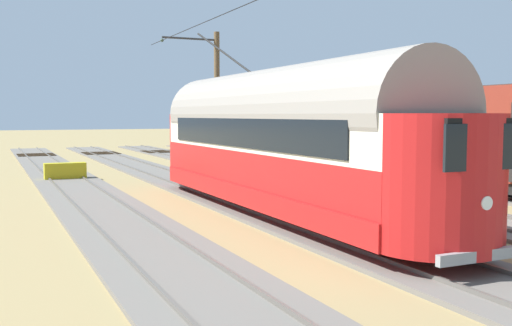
# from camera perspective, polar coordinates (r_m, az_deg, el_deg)

# --- Properties ---
(ground_plane) EXTENTS (220.00, 220.00, 0.00)m
(ground_plane) POSITION_cam_1_polar(r_m,az_deg,el_deg) (17.59, 10.50, -5.08)
(ground_plane) COLOR #937F51
(track_adjacent_siding) EXTENTS (2.80, 80.00, 0.18)m
(track_adjacent_siding) POSITION_cam_1_polar(r_m,az_deg,el_deg) (19.19, 15.54, -4.20)
(track_adjacent_siding) COLOR #666059
(track_adjacent_siding) RESTS_ON ground
(track_third_siding) EXTENTS (2.80, 80.00, 0.18)m
(track_third_siding) POSITION_cam_1_polar(r_m,az_deg,el_deg) (16.67, 3.43, -5.36)
(track_third_siding) COLOR #666059
(track_third_siding) RESTS_ON ground
(track_outer_siding) EXTENTS (2.80, 80.00, 0.18)m
(track_outer_siding) POSITION_cam_1_polar(r_m,az_deg,el_deg) (15.11, -12.07, -6.50)
(track_outer_siding) COLOR #666059
(track_outer_siding) RESTS_ON ground
(vintage_streetcar) EXTENTS (2.65, 15.81, 5.99)m
(vintage_streetcar) POSITION_cam_1_polar(r_m,az_deg,el_deg) (17.15, 2.19, 2.32)
(vintage_streetcar) COLOR red
(vintage_streetcar) RESTS_ON ground
(catenary_pole_foreground) EXTENTS (2.98, 0.28, 7.03)m
(catenary_pole_foreground) POSITION_cam_1_polar(r_m,az_deg,el_deg) (29.50, -3.94, 6.06)
(catenary_pole_foreground) COLOR brown
(catenary_pole_foreground) RESTS_ON ground
(switch_stand) EXTENTS (0.50, 0.30, 1.24)m
(switch_stand) POSITION_cam_1_polar(r_m,az_deg,el_deg) (31.41, 10.84, 0.46)
(switch_stand) COLOR black
(switch_stand) RESTS_ON ground
(track_end_bumper) EXTENTS (1.80, 0.60, 0.80)m
(track_end_bumper) POSITION_cam_1_polar(r_m,az_deg,el_deg) (27.97, -17.93, -0.81)
(track_end_bumper) COLOR #B2A519
(track_end_bumper) RESTS_ON ground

